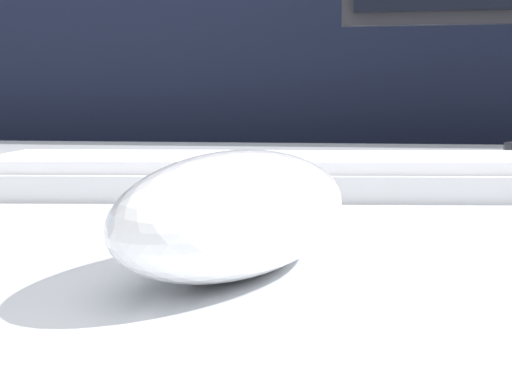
{
  "coord_description": "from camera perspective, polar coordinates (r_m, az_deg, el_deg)",
  "views": [
    {
      "loc": [
        0.03,
        -0.53,
        0.77
      ],
      "look_at": [
        -0.01,
        -0.25,
        0.74
      ],
      "focal_mm": 50.0,
      "sensor_mm": 36.0,
      "label": 1
    }
  ],
  "objects": [
    {
      "name": "partition_panel",
      "position": [
        1.24,
        7.41,
        0.65
      ],
      "size": [
        5.0,
        0.03,
        1.27
      ],
      "color": "black",
      "rests_on": "ground_plane"
    },
    {
      "name": "computer_mouse_near",
      "position": [
        0.24,
        -1.4,
        -1.56
      ],
      "size": [
        0.09,
        0.14,
        0.04
      ],
      "rotation": [
        0.0,
        0.0,
        -0.28
      ],
      "color": "white",
      "rests_on": "desk"
    },
    {
      "name": "keyboard",
      "position": [
        0.48,
        1.4,
        1.48
      ],
      "size": [
        0.42,
        0.18,
        0.02
      ],
      "rotation": [
        0.0,
        0.0,
        0.13
      ],
      "color": "silver",
      "rests_on": "desk"
    }
  ]
}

